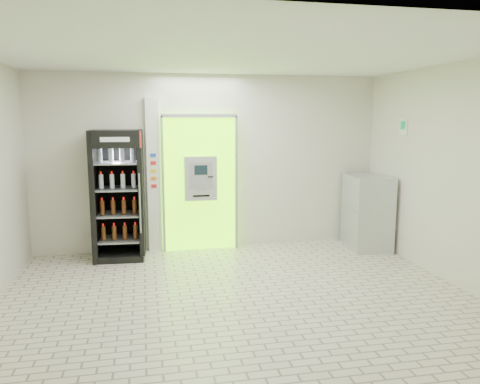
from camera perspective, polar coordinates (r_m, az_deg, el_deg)
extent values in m
plane|color=beige|center=(6.06, -0.04, -12.89)|extent=(6.00, 6.00, 0.00)
plane|color=beige|center=(8.13, -3.60, 3.61)|extent=(6.00, 0.00, 6.00)
plane|color=beige|center=(3.31, 8.75, -4.41)|extent=(6.00, 0.00, 6.00)
plane|color=beige|center=(6.93, 25.06, 1.85)|extent=(0.00, 5.00, 5.00)
plane|color=white|center=(5.67, -0.04, 16.48)|extent=(6.00, 6.00, 0.00)
cube|color=#72FF00|center=(8.07, -4.91, 1.06)|extent=(1.20, 0.12, 2.30)
cube|color=gray|center=(7.93, -4.96, 9.25)|extent=(1.28, 0.04, 0.06)
cube|color=gray|center=(7.95, -9.36, 0.85)|extent=(0.04, 0.04, 2.30)
cube|color=gray|center=(8.10, -0.42, 1.12)|extent=(0.04, 0.04, 2.30)
cube|color=black|center=(8.15, -4.11, -3.51)|extent=(0.62, 0.01, 0.67)
cube|color=black|center=(7.91, -7.41, 6.89)|extent=(0.22, 0.01, 0.18)
cube|color=#B1B4B9|center=(7.95, -4.83, 1.66)|extent=(0.55, 0.12, 0.75)
cube|color=black|center=(7.87, -4.78, 2.69)|extent=(0.22, 0.01, 0.16)
cube|color=gray|center=(7.90, -4.76, 0.67)|extent=(0.16, 0.01, 0.12)
cube|color=black|center=(7.90, -3.62, 1.85)|extent=(0.09, 0.01, 0.02)
cube|color=black|center=(7.93, -4.74, -0.47)|extent=(0.28, 0.01, 0.03)
cube|color=silver|center=(8.02, -10.49, 1.97)|extent=(0.22, 0.10, 2.60)
cube|color=#193FB2|center=(7.93, -10.55, 4.43)|extent=(0.09, 0.01, 0.06)
cube|color=red|center=(7.94, -10.52, 3.50)|extent=(0.09, 0.01, 0.06)
cube|color=yellow|center=(7.96, -10.50, 2.56)|extent=(0.09, 0.01, 0.06)
cube|color=orange|center=(7.97, -10.47, 1.64)|extent=(0.09, 0.01, 0.06)
cube|color=red|center=(7.99, -10.44, 0.71)|extent=(0.09, 0.01, 0.06)
cube|color=black|center=(7.76, -14.60, -0.36)|extent=(0.82, 0.76, 2.08)
cube|color=black|center=(8.08, -14.49, 0.01)|extent=(0.78, 0.10, 2.08)
cube|color=red|center=(7.32, -15.02, 6.20)|extent=(0.76, 0.06, 0.25)
cube|color=white|center=(7.31, -15.02, 6.20)|extent=(0.44, 0.03, 0.07)
cube|color=black|center=(7.97, -14.32, -7.38)|extent=(0.82, 0.76, 0.10)
cylinder|color=gray|center=(7.39, -12.10, -1.37)|extent=(0.03, 0.03, 0.94)
cube|color=gray|center=(7.90, -14.39, -5.57)|extent=(0.69, 0.64, 0.02)
cube|color=gray|center=(7.81, -14.51, -2.61)|extent=(0.69, 0.64, 0.02)
cube|color=gray|center=(7.74, -14.63, 0.40)|extent=(0.69, 0.64, 0.02)
cube|color=gray|center=(7.69, -14.76, 3.46)|extent=(0.69, 0.64, 0.02)
cube|color=#B1B4B9|center=(8.49, 15.23, -2.34)|extent=(0.75, 1.03, 1.28)
cube|color=gray|center=(8.34, 13.27, -2.02)|extent=(0.12, 0.93, 0.01)
cube|color=white|center=(8.05, 19.32, 7.50)|extent=(0.02, 0.22, 0.26)
cube|color=#0B813E|center=(8.04, 19.25, 7.71)|extent=(0.00, 0.14, 0.14)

